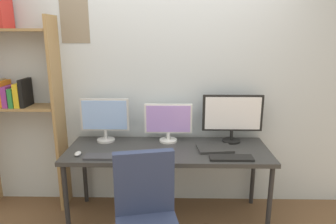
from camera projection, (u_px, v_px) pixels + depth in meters
name	position (u px, v px, depth m)	size (l,w,h in m)	color
wall_back	(169.00, 84.00, 3.15)	(4.32, 0.11, 2.60)	silver
desk	(168.00, 154.00, 2.90)	(1.92, 0.68, 0.74)	#333333
bookshelf	(10.00, 86.00, 2.99)	(0.83, 0.28, 2.13)	#9E7A4C
monitor_left	(105.00, 118.00, 3.04)	(0.49, 0.18, 0.44)	silver
monitor_center	(168.00, 121.00, 3.04)	(0.48, 0.18, 0.39)	silver
monitor_right	(232.00, 116.00, 3.01)	(0.60, 0.18, 0.48)	black
keyboard_left	(104.00, 157.00, 2.67)	(0.34, 0.13, 0.02)	#38383D
keyboard_right	(231.00, 158.00, 2.65)	(0.38, 0.13, 0.02)	black
computer_mouse	(78.00, 154.00, 2.72)	(0.06, 0.10, 0.03)	silver
laptop_closed	(215.00, 149.00, 2.86)	(0.32, 0.22, 0.02)	#2D2D2D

